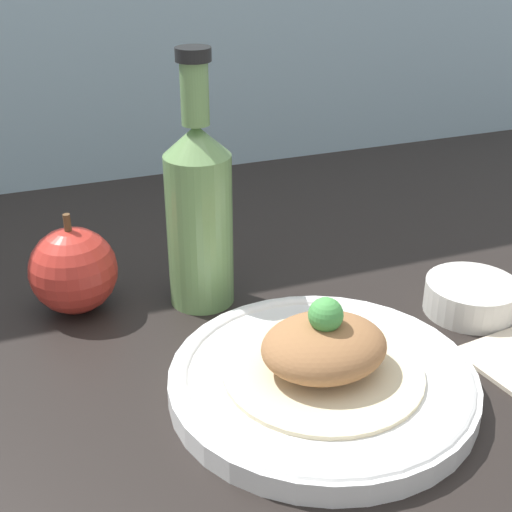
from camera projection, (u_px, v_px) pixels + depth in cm
name	position (u px, v px, depth cm)	size (l,w,h in cm)	color
ground_plane	(258.00, 394.00, 62.06)	(180.00, 110.00, 4.00)	black
plate	(322.00, 380.00, 58.54)	(25.35, 25.35, 2.37)	white
plated_food	(324.00, 350.00, 57.24)	(16.48, 16.48, 6.95)	beige
cider_bottle	(199.00, 210.00, 68.37)	(6.44, 6.44, 25.20)	#729E5B
apple	(73.00, 270.00, 69.31)	(8.59, 8.59, 10.23)	red
dipping_bowl	(471.00, 297.00, 70.07)	(9.09, 9.09, 3.20)	silver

